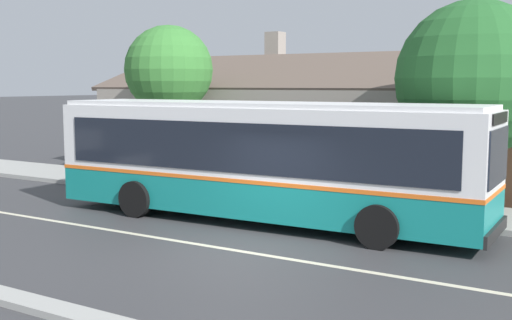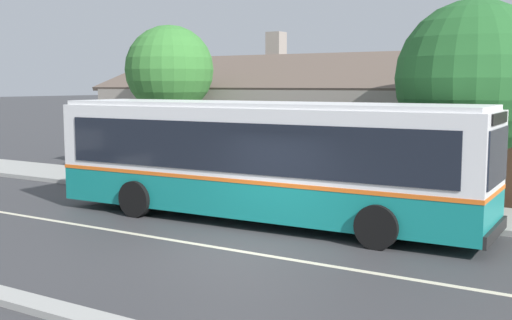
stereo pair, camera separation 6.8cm
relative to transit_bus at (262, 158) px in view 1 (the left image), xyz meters
name	(u,v)px [view 1 (the left image)]	position (x,y,z in m)	size (l,w,h in m)	color
ground_plane	(242,252)	(1.25, -2.90, -1.70)	(300.00, 300.00, 0.00)	#38383A
sidewalk_far	(352,204)	(1.25, 3.10, -1.62)	(60.00, 3.00, 0.15)	#9E9E99
curb_near	(76,315)	(1.25, -7.65, -1.64)	(60.00, 0.50, 0.12)	#9E9E99
lane_divider_stripe	(242,251)	(1.25, -2.90, -1.69)	(60.00, 0.16, 0.01)	beige
community_building	(420,131)	(1.15, 9.84, 0.13)	(25.87, 8.95, 5.92)	gray
transit_bus	(262,158)	(0.00, 0.00, 0.00)	(11.96, 3.02, 3.16)	#147F7A
bench_by_building	(136,168)	(-7.17, 3.04, -1.12)	(1.79, 0.51, 0.94)	#4C4C4C
street_tree_primary	(473,82)	(4.46, 3.78, 1.97)	(4.26, 4.26, 5.92)	#4C3828
street_tree_secondary	(169,71)	(-6.48, 4.14, 2.41)	(3.23, 3.23, 5.77)	#4C3828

